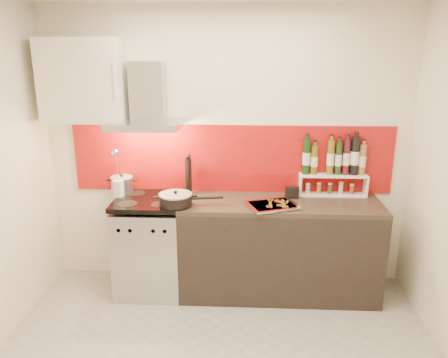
# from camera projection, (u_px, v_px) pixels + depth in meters

# --- Properties ---
(back_wall) EXTENTS (3.40, 0.02, 2.60)m
(back_wall) POSITION_uv_depth(u_px,v_px,m) (226.00, 150.00, 4.10)
(back_wall) COLOR silver
(back_wall) RESTS_ON ground
(backsplash) EXTENTS (3.00, 0.02, 0.64)m
(backsplash) POSITION_uv_depth(u_px,v_px,m) (232.00, 159.00, 4.11)
(backsplash) COLOR maroon
(backsplash) RESTS_ON back_wall
(range_stove) EXTENTS (0.60, 0.60, 0.91)m
(range_stove) POSITION_uv_depth(u_px,v_px,m) (150.00, 246.00, 4.09)
(range_stove) COLOR #B7B7BA
(range_stove) RESTS_ON ground
(counter) EXTENTS (1.80, 0.60, 0.90)m
(counter) POSITION_uv_depth(u_px,v_px,m) (279.00, 248.00, 4.03)
(counter) COLOR black
(counter) RESTS_ON ground
(range_hood) EXTENTS (0.62, 0.50, 0.61)m
(range_hood) POSITION_uv_depth(u_px,v_px,m) (147.00, 104.00, 3.86)
(range_hood) COLOR #B7B7BA
(range_hood) RESTS_ON back_wall
(upper_cabinet) EXTENTS (0.70, 0.35, 0.72)m
(upper_cabinet) POSITION_uv_depth(u_px,v_px,m) (83.00, 80.00, 3.81)
(upper_cabinet) COLOR silver
(upper_cabinet) RESTS_ON back_wall
(stock_pot) EXTENTS (0.21, 0.21, 0.18)m
(stock_pot) POSITION_uv_depth(u_px,v_px,m) (122.00, 184.00, 4.11)
(stock_pot) COLOR #B7B7BA
(stock_pot) RESTS_ON range_stove
(saute_pan) EXTENTS (0.55, 0.29, 0.13)m
(saute_pan) POSITION_uv_depth(u_px,v_px,m) (177.00, 199.00, 3.79)
(saute_pan) COLOR black
(saute_pan) RESTS_ON range_stove
(utensil_jar) EXTENTS (0.10, 0.15, 0.47)m
(utensil_jar) POSITION_uv_depth(u_px,v_px,m) (118.00, 183.00, 3.98)
(utensil_jar) COLOR silver
(utensil_jar) RESTS_ON range_stove
(pepper_mill) EXTENTS (0.06, 0.06, 0.39)m
(pepper_mill) POSITION_uv_depth(u_px,v_px,m) (188.00, 175.00, 4.07)
(pepper_mill) COLOR black
(pepper_mill) RESTS_ON counter
(step_shelf) EXTENTS (0.62, 0.17, 0.55)m
(step_shelf) POSITION_uv_depth(u_px,v_px,m) (335.00, 167.00, 4.02)
(step_shelf) COLOR white
(step_shelf) RESTS_ON counter
(caddy_box) EXTENTS (0.12, 0.06, 0.10)m
(caddy_box) POSITION_uv_depth(u_px,v_px,m) (292.00, 192.00, 3.99)
(caddy_box) COLOR black
(caddy_box) RESTS_ON counter
(baking_tray) EXTENTS (0.50, 0.44, 0.03)m
(baking_tray) POSITION_uv_depth(u_px,v_px,m) (272.00, 205.00, 3.78)
(baking_tray) COLOR silver
(baking_tray) RESTS_ON counter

